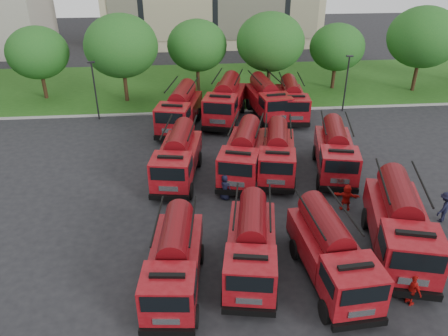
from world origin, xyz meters
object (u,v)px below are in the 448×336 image
object	(u,v)px
fire_truck_6	(277,153)
fire_truck_8	(180,109)
fire_truck_5	(244,153)
firefighter_5	(344,209)
fire_truck_0	(174,260)
fire_truck_9	(225,100)
fire_truck_3	(400,224)
fire_truck_7	(335,151)
fire_truck_11	(291,100)
fire_truck_10	(267,99)
fire_truck_4	(178,157)
fire_truck_1	(251,245)
firefighter_2	(408,304)
firefighter_4	(225,199)
fire_truck_2	(331,253)
firefighter_3	(440,221)

from	to	relation	value
fire_truck_6	fire_truck_8	bearing A→B (deg)	139.22
fire_truck_5	firefighter_5	xyz separation A→B (m)	(5.47, -4.79, -1.59)
fire_truck_0	fire_truck_9	world-z (taller)	fire_truck_9
fire_truck_3	fire_truck_9	world-z (taller)	fire_truck_9
fire_truck_7	fire_truck_11	distance (m)	10.37
firefighter_5	fire_truck_5	bearing A→B (deg)	-22.32
fire_truck_9	fire_truck_5	bearing A→B (deg)	-73.29
fire_truck_10	fire_truck_4	bearing A→B (deg)	-133.73
fire_truck_0	fire_truck_11	size ratio (longest dim) A/B	0.97
fire_truck_1	fire_truck_8	size ratio (longest dim) A/B	0.90
fire_truck_11	fire_truck_4	bearing A→B (deg)	-128.54
fire_truck_4	fire_truck_6	xyz separation A→B (m)	(6.60, 0.12, -0.07)
fire_truck_6	fire_truck_7	world-z (taller)	fire_truck_7
fire_truck_6	firefighter_5	world-z (taller)	fire_truck_6
fire_truck_0	fire_truck_11	distance (m)	22.76
firefighter_2	firefighter_5	distance (m)	7.57
fire_truck_6	fire_truck_9	world-z (taller)	fire_truck_9
fire_truck_8	fire_truck_3	bearing A→B (deg)	-44.54
firefighter_5	fire_truck_11	bearing A→B (deg)	-71.50
fire_truck_4	firefighter_4	bearing A→B (deg)	-36.16
fire_truck_0	firefighter_4	xyz separation A→B (m)	(2.96, 7.25, -1.48)
fire_truck_0	fire_truck_10	size ratio (longest dim) A/B	0.91
fire_truck_2	fire_truck_11	bearing A→B (deg)	77.85
fire_truck_11	firefighter_2	xyz separation A→B (m)	(0.25, -22.51, -1.53)
fire_truck_1	fire_truck_7	size ratio (longest dim) A/B	0.95
fire_truck_0	fire_truck_8	bearing A→B (deg)	94.78
fire_truck_5	fire_truck_8	bearing A→B (deg)	132.60
fire_truck_3	fire_truck_8	bearing A→B (deg)	137.10
fire_truck_0	firefighter_5	xyz separation A→B (m)	(9.95, 5.48, -1.48)
fire_truck_2	firefighter_3	distance (m)	8.93
fire_truck_9	firefighter_5	bearing A→B (deg)	-53.58
fire_truck_3	fire_truck_7	xyz separation A→B (m)	(-0.52, 8.58, -0.16)
firefighter_5	firefighter_3	bearing A→B (deg)	-178.97
firefighter_2	firefighter_3	bearing A→B (deg)	-62.55
fire_truck_8	fire_truck_9	size ratio (longest dim) A/B	0.95
fire_truck_2	fire_truck_10	xyz separation A→B (m)	(0.70, 20.80, 0.06)
fire_truck_3	fire_truck_11	world-z (taller)	fire_truck_3
fire_truck_1	firefighter_3	world-z (taller)	fire_truck_1
fire_truck_2	firefighter_2	size ratio (longest dim) A/B	4.31
fire_truck_6	fire_truck_10	distance (m)	10.43
fire_truck_2	fire_truck_1	bearing A→B (deg)	161.06
fire_truck_1	fire_truck_2	distance (m)	3.71
fire_truck_8	fire_truck_11	distance (m)	9.93
fire_truck_9	fire_truck_6	bearing A→B (deg)	-60.65
fire_truck_3	fire_truck_6	xyz separation A→B (m)	(-4.46, 8.79, -0.21)
fire_truck_7	fire_truck_10	distance (m)	10.92
firefighter_3	fire_truck_11	bearing A→B (deg)	-109.56
fire_truck_0	firefighter_5	world-z (taller)	fire_truck_0
firefighter_2	fire_truck_6	bearing A→B (deg)	-7.86
fire_truck_8	firefighter_4	world-z (taller)	fire_truck_8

